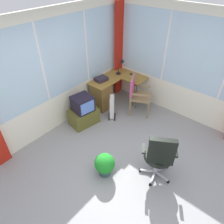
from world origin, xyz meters
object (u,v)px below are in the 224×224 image
(paper_tray, at_px, (101,79))
(wooden_armchair, at_px, (136,91))
(tv_on_stand, at_px, (83,112))
(potted_plant, at_px, (105,164))
(desk_lamp, at_px, (122,64))
(office_chair, at_px, (160,155))
(tv_remote, at_px, (133,75))
(space_heater, at_px, (112,107))
(desk, at_px, (104,93))

(paper_tray, relative_size, wooden_armchair, 0.30)
(tv_on_stand, xyz_separation_m, potted_plant, (-0.76, -1.34, -0.07))
(desk_lamp, xyz_separation_m, office_chair, (-1.74, -2.16, -0.37))
(tv_remote, relative_size, potted_plant, 0.33)
(tv_on_stand, bearing_deg, space_heater, -30.54)
(paper_tray, height_order, office_chair, office_chair)
(tv_remote, relative_size, paper_tray, 0.50)
(wooden_armchair, distance_m, space_heater, 0.69)
(desk_lamp, xyz_separation_m, paper_tray, (-0.65, 0.15, -0.21))
(office_chair, relative_size, space_heater, 1.73)
(desk, relative_size, potted_plant, 2.75)
(wooden_armchair, distance_m, potted_plant, 2.06)
(desk, height_order, wooden_armchair, wooden_armchair)
(paper_tray, bearing_deg, office_chair, -115.36)
(desk_lamp, height_order, paper_tray, desk_lamp)
(wooden_armchair, xyz_separation_m, potted_plant, (-1.91, -0.69, -0.37))
(potted_plant, bearing_deg, tv_remote, 25.21)
(desk_lamp, xyz_separation_m, potted_plant, (-2.26, -1.40, -0.72))
(tv_remote, height_order, paper_tray, paper_tray)
(potted_plant, bearing_deg, wooden_armchair, 19.77)
(desk_lamp, xyz_separation_m, wooden_armchair, (-0.35, -0.71, -0.35))
(paper_tray, relative_size, office_chair, 0.28)
(office_chair, xyz_separation_m, tv_on_stand, (0.24, 2.10, -0.28))
(tv_remote, xyz_separation_m, paper_tray, (-0.76, 0.43, 0.03))
(tv_remote, relative_size, wooden_armchair, 0.15)
(desk, relative_size, space_heater, 2.07)
(desk, xyz_separation_m, tv_remote, (0.79, -0.33, 0.34))
(wooden_armchair, distance_m, tv_on_stand, 1.35)
(desk, relative_size, tv_remote, 8.38)
(space_heater, bearing_deg, tv_remote, 7.60)
(desk, bearing_deg, potted_plant, -137.60)
(tv_on_stand, relative_size, space_heater, 1.21)
(space_heater, bearing_deg, tv_on_stand, 149.46)
(wooden_armchair, height_order, tv_on_stand, wooden_armchair)
(desk_lamp, relative_size, wooden_armchair, 0.39)
(desk_lamp, bearing_deg, potted_plant, -148.27)
(tv_remote, distance_m, office_chair, 2.63)
(paper_tray, bearing_deg, desk, -107.94)
(desk_lamp, relative_size, potted_plant, 0.85)
(desk_lamp, height_order, office_chair, desk_lamp)
(desk, height_order, potted_plant, desk)
(wooden_armchair, xyz_separation_m, office_chair, (-1.38, -1.44, -0.02))
(desk_lamp, height_order, potted_plant, desk_lamp)
(wooden_armchair, bearing_deg, tv_on_stand, 150.16)
(office_chair, height_order, tv_on_stand, office_chair)
(wooden_armchair, bearing_deg, space_heater, 150.97)
(desk, distance_m, wooden_armchair, 0.86)
(wooden_armchair, distance_m, office_chair, 2.00)
(desk, height_order, space_heater, desk)
(wooden_armchair, relative_size, tv_on_stand, 1.33)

